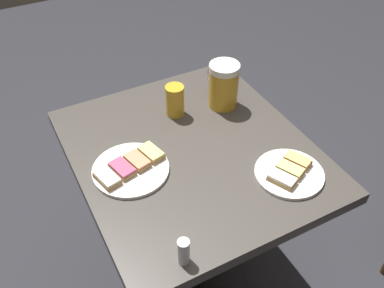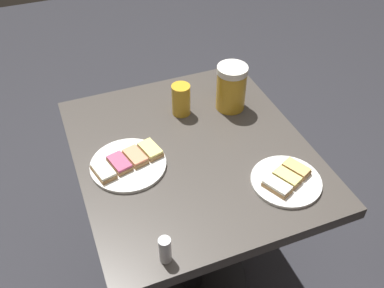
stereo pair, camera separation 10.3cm
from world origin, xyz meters
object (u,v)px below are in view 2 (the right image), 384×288
(plate_far, at_px, (128,163))
(salt_shaker, at_px, (165,250))
(beer_glass_small, at_px, (181,100))
(plate_near, at_px, (286,180))
(beer_mug, at_px, (231,87))

(plate_far, relative_size, salt_shaker, 2.95)
(plate_far, height_order, beer_glass_small, beer_glass_small)
(plate_near, height_order, beer_glass_small, beer_glass_small)
(plate_near, distance_m, plate_far, 0.44)
(beer_mug, distance_m, salt_shaker, 0.61)
(beer_mug, relative_size, beer_glass_small, 1.46)
(plate_near, relative_size, plate_far, 0.89)
(salt_shaker, bearing_deg, plate_near, 15.78)
(salt_shaker, bearing_deg, beer_mug, 51.06)
(plate_far, bearing_deg, beer_mug, 21.01)
(plate_far, bearing_deg, plate_near, -30.17)
(plate_near, xyz_separation_m, beer_mug, (0.00, 0.37, 0.07))
(plate_far, height_order, salt_shaker, salt_shaker)
(beer_mug, height_order, salt_shaker, beer_mug)
(beer_glass_small, bearing_deg, plate_near, -68.35)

